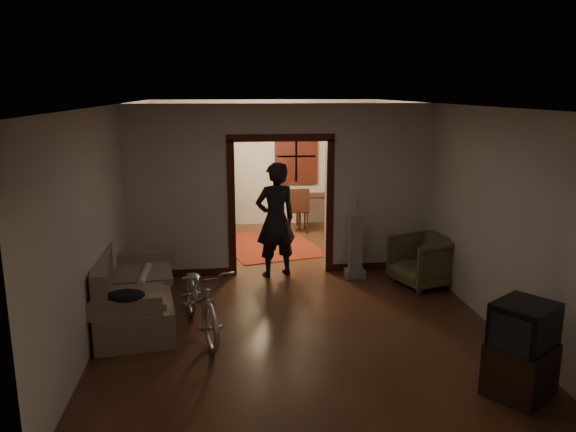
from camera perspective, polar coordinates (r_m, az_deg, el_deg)
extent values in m
cube|color=#381D11|center=(8.85, -0.22, -7.17)|extent=(5.00, 8.50, 0.01)
cube|color=white|center=(8.32, -0.24, 11.27)|extent=(5.00, 8.50, 0.01)
cube|color=beige|center=(12.66, -2.36, 5.39)|extent=(5.00, 0.02, 2.80)
cube|color=beige|center=(8.57, -17.08, 1.32)|extent=(0.02, 8.50, 2.80)
cube|color=beige|center=(9.09, 15.64, 2.04)|extent=(0.02, 8.50, 2.80)
cube|color=beige|center=(9.21, -0.75, 2.64)|extent=(5.00, 0.14, 2.80)
cube|color=#38120C|center=(9.27, -0.74, 0.82)|extent=(1.74, 0.20, 2.32)
cube|color=black|center=(12.67, 0.83, 6.09)|extent=(0.98, 0.06, 1.28)
sphere|color=#FFE0A5|center=(10.83, -1.71, 9.21)|extent=(0.24, 0.24, 0.24)
cube|color=silver|center=(9.33, 5.74, 1.77)|extent=(0.08, 0.01, 0.12)
cube|color=#70614A|center=(7.75, -15.38, -6.84)|extent=(1.23, 2.19, 0.96)
cylinder|color=beige|center=(8.00, -14.37, -5.77)|extent=(0.10, 0.80, 0.10)
ellipsoid|color=black|center=(6.83, -16.19, -7.77)|extent=(0.44, 0.33, 0.13)
imported|color=silver|center=(7.18, -8.87, -8.21)|extent=(1.05, 1.87, 0.93)
imported|color=brown|center=(9.05, 13.59, -4.46)|extent=(1.08, 1.07, 0.79)
cube|color=black|center=(6.27, 22.50, -14.22)|extent=(0.80, 0.79, 0.54)
cube|color=black|center=(6.08, 22.87, -10.33)|extent=(0.76, 0.74, 0.49)
cube|color=gray|center=(9.20, 6.88, -3.06)|extent=(0.35, 0.29, 1.05)
imported|color=black|center=(9.11, -1.27, -0.38)|extent=(0.80, 0.64, 1.89)
cube|color=maroon|center=(11.11, -1.86, -2.97)|extent=(2.17, 2.56, 0.02)
cube|color=#26331E|center=(12.15, -7.51, 2.11)|extent=(0.80, 0.45, 1.60)
sphere|color=#1E5972|center=(11.99, -7.67, 7.48)|extent=(0.28, 0.28, 0.28)
cube|color=black|center=(12.55, 3.04, 0.50)|extent=(1.01, 0.62, 0.72)
cube|color=black|center=(12.07, 0.99, 0.65)|extent=(0.51, 0.51, 0.97)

